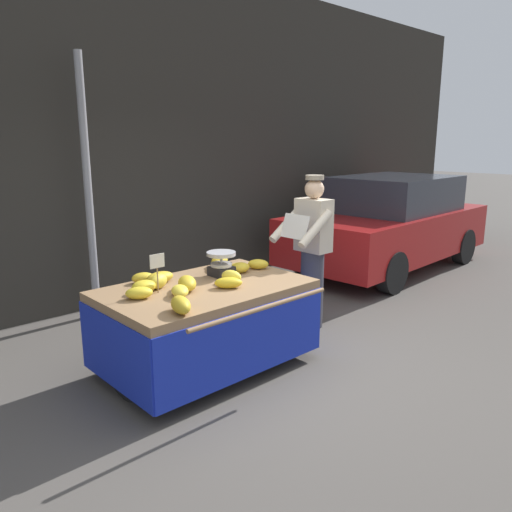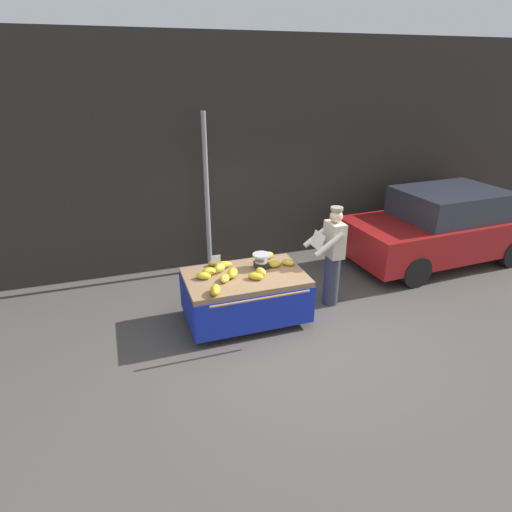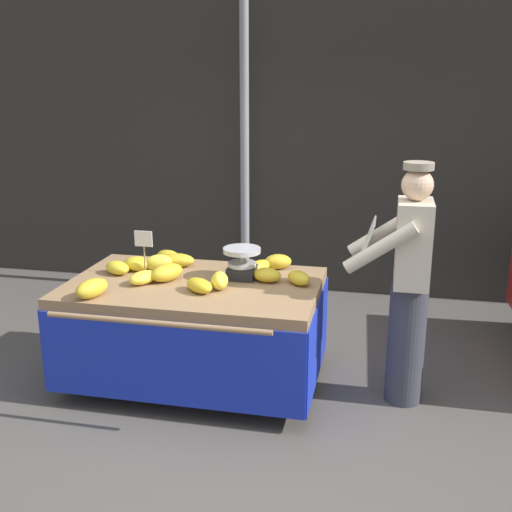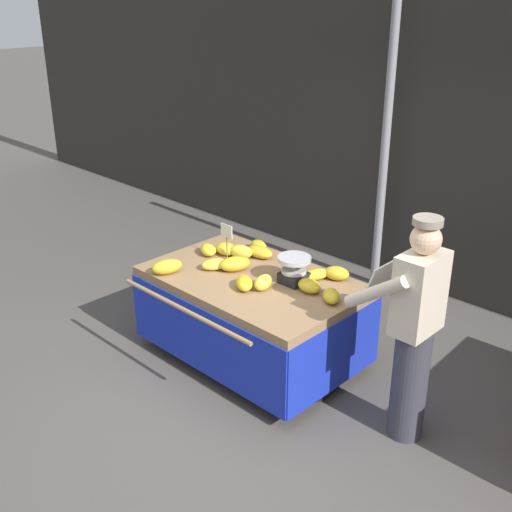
# 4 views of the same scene
# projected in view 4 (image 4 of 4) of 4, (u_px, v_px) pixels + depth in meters

# --- Properties ---
(ground_plane) EXTENTS (60.00, 60.00, 0.00)m
(ground_plane) POSITION_uv_depth(u_px,v_px,m) (252.00, 409.00, 5.00)
(ground_plane) COLOR #514C47
(back_wall) EXTENTS (16.00, 0.24, 4.32)m
(back_wall) POSITION_uv_depth(u_px,v_px,m) (468.00, 88.00, 6.11)
(back_wall) COLOR #2D2B26
(back_wall) RESTS_ON ground
(street_pole) EXTENTS (0.09, 0.09, 3.03)m
(street_pole) POSITION_uv_depth(u_px,v_px,m) (385.00, 150.00, 6.50)
(street_pole) COLOR gray
(street_pole) RESTS_ON ground
(banana_cart) EXTENTS (1.86, 1.37, 0.80)m
(banana_cart) POSITION_uv_depth(u_px,v_px,m) (252.00, 298.00, 5.44)
(banana_cart) COLOR #93704C
(banana_cart) RESTS_ON ground
(weighing_scale) EXTENTS (0.28, 0.28, 0.24)m
(weighing_scale) POSITION_uv_depth(u_px,v_px,m) (294.00, 270.00, 5.22)
(weighing_scale) COLOR black
(weighing_scale) RESTS_ON banana_cart
(price_sign) EXTENTS (0.14, 0.01, 0.34)m
(price_sign) POSITION_uv_depth(u_px,v_px,m) (227.00, 234.00, 5.60)
(price_sign) COLOR #997A51
(price_sign) RESTS_ON banana_cart
(banana_bunch_0) EXTENTS (0.21, 0.30, 0.13)m
(banana_bunch_0) POSITION_uv_depth(u_px,v_px,m) (167.00, 267.00, 5.40)
(banana_bunch_0) COLOR gold
(banana_bunch_0) RESTS_ON banana_cart
(banana_bunch_1) EXTENTS (0.23, 0.27, 0.10)m
(banana_bunch_1) POSITION_uv_depth(u_px,v_px,m) (215.00, 264.00, 5.49)
(banana_bunch_1) COLOR yellow
(banana_bunch_1) RESTS_ON banana_cart
(banana_bunch_2) EXTENTS (0.28, 0.26, 0.10)m
(banana_bunch_2) POSITION_uv_depth(u_px,v_px,m) (244.00, 283.00, 5.14)
(banana_bunch_2) COLOR gold
(banana_bunch_2) RESTS_ON banana_cart
(banana_bunch_3) EXTENTS (0.22, 0.30, 0.09)m
(banana_bunch_3) POSITION_uv_depth(u_px,v_px,m) (315.00, 275.00, 5.30)
(banana_bunch_3) COLOR yellow
(banana_bunch_3) RESTS_ON banana_cart
(banana_bunch_4) EXTENTS (0.17, 0.23, 0.12)m
(banana_bunch_4) POSITION_uv_depth(u_px,v_px,m) (263.00, 282.00, 5.13)
(banana_bunch_4) COLOR yellow
(banana_bunch_4) RESTS_ON banana_cart
(banana_bunch_5) EXTENTS (0.25, 0.21, 0.12)m
(banana_bunch_5) POSITION_uv_depth(u_px,v_px,m) (337.00, 273.00, 5.30)
(banana_bunch_5) COLOR gold
(banana_bunch_5) RESTS_ON banana_cart
(banana_bunch_6) EXTENTS (0.28, 0.17, 0.11)m
(banana_bunch_6) POSITION_uv_depth(u_px,v_px,m) (260.00, 252.00, 5.73)
(banana_bunch_6) COLOR gold
(banana_bunch_6) RESTS_ON banana_cart
(banana_bunch_7) EXTENTS (0.24, 0.19, 0.10)m
(banana_bunch_7) POSITION_uv_depth(u_px,v_px,m) (259.00, 246.00, 5.88)
(banana_bunch_7) COLOR gold
(banana_bunch_7) RESTS_ON banana_cart
(banana_bunch_8) EXTENTS (0.24, 0.20, 0.13)m
(banana_bunch_8) POSITION_uv_depth(u_px,v_px,m) (241.00, 252.00, 5.70)
(banana_bunch_8) COLOR yellow
(banana_bunch_8) RESTS_ON banana_cart
(banana_bunch_9) EXTENTS (0.23, 0.18, 0.11)m
(banana_bunch_9) POSITION_uv_depth(u_px,v_px,m) (226.00, 249.00, 5.79)
(banana_bunch_9) COLOR yellow
(banana_bunch_9) RESTS_ON banana_cart
(banana_bunch_10) EXTENTS (0.24, 0.24, 0.10)m
(banana_bunch_10) POSITION_uv_depth(u_px,v_px,m) (331.00, 296.00, 4.93)
(banana_bunch_10) COLOR gold
(banana_bunch_10) RESTS_ON banana_cart
(banana_bunch_11) EXTENTS (0.26, 0.23, 0.10)m
(banana_bunch_11) POSITION_uv_depth(u_px,v_px,m) (208.00, 250.00, 5.79)
(banana_bunch_11) COLOR yellow
(banana_bunch_11) RESTS_ON banana_cart
(banana_bunch_12) EXTENTS (0.24, 0.20, 0.10)m
(banana_bunch_12) POSITION_uv_depth(u_px,v_px,m) (309.00, 286.00, 5.09)
(banana_bunch_12) COLOR gold
(banana_bunch_12) RESTS_ON banana_cart
(banana_bunch_13) EXTENTS (0.27, 0.32, 0.13)m
(banana_bunch_13) POSITION_uv_depth(u_px,v_px,m) (235.00, 264.00, 5.46)
(banana_bunch_13) COLOR gold
(banana_bunch_13) RESTS_ON banana_cart
(vendor_person) EXTENTS (0.58, 0.51, 1.71)m
(vendor_person) POSITION_uv_depth(u_px,v_px,m) (413.00, 330.00, 4.40)
(vendor_person) COLOR #383842
(vendor_person) RESTS_ON ground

